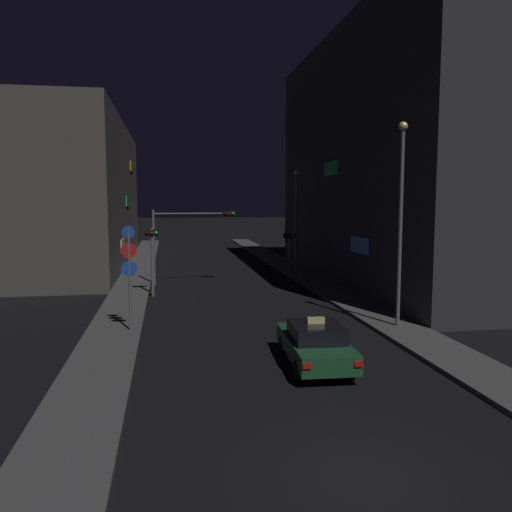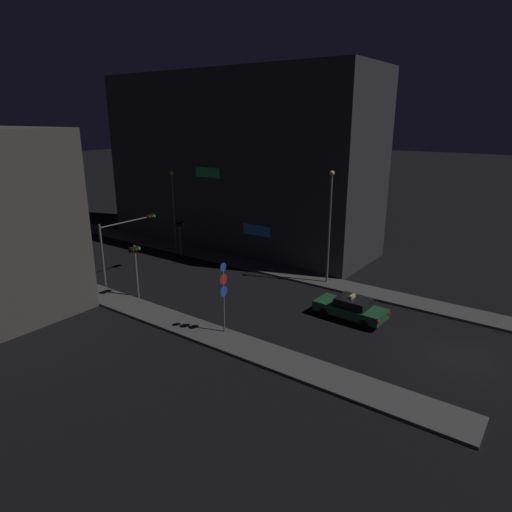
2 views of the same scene
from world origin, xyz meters
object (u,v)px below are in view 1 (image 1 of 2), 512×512
Objects in this scene: traffic_light_left_kerb at (152,248)px; traffic_light_right_kerb at (289,245)px; taxi at (315,344)px; traffic_light_overhead at (188,229)px; street_lamp_far_block at (296,211)px; street_lamp_near_block at (401,209)px; sign_pole_left at (129,268)px.

traffic_light_left_kerb reaches higher than traffic_light_right_kerb.
taxi is 14.66m from traffic_light_left_kerb.
street_lamp_far_block is (7.65, 2.56, 1.04)m from traffic_light_overhead.
traffic_light_right_kerb reaches higher than taxi.
street_lamp_far_block is at bearing 61.16° from traffic_light_right_kerb.
taxi is at bearing -100.66° from traffic_light_right_kerb.
traffic_light_left_kerb is at bearing 137.76° from street_lamp_near_block.
traffic_light_overhead is 4.34m from traffic_light_left_kerb.
sign_pole_left reaches higher than taxi.
traffic_light_left_kerb reaches higher than taxi.
sign_pole_left is (-6.19, 5.10, 1.95)m from taxi.
taxi is 1.08× the size of sign_pole_left.
street_lamp_far_block reaches higher than traffic_light_left_kerb.
traffic_light_right_kerb is at bearing 53.63° from sign_pole_left.
traffic_light_overhead reaches higher than sign_pole_left.
taxi is at bearing -67.58° from traffic_light_left_kerb.
taxi is 17.67m from traffic_light_overhead.
taxi is 18.53m from traffic_light_right_kerb.
street_lamp_near_block is (8.14, -13.02, 1.45)m from traffic_light_overhead.
traffic_light_overhead is (-3.40, 17.11, 2.80)m from taxi.
sign_pole_left is at bearing -94.50° from traffic_light_left_kerb.
taxi is at bearing -39.48° from sign_pole_left.
street_lamp_near_block reaches higher than sign_pole_left.
taxi is 1.18× the size of traffic_light_left_kerb.
taxi is 0.86× the size of traffic_light_overhead.
traffic_light_left_kerb is 0.91× the size of sign_pole_left.
sign_pole_left is 11.23m from street_lamp_near_block.
traffic_light_overhead is 1.37× the size of traffic_light_left_kerb.
sign_pole_left is at bearing -103.11° from traffic_light_overhead.
street_lamp_near_block is at bearing -5.30° from sign_pole_left.
traffic_light_overhead is 0.63× the size of street_lamp_near_block.
traffic_light_overhead is 15.43m from street_lamp_near_block.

